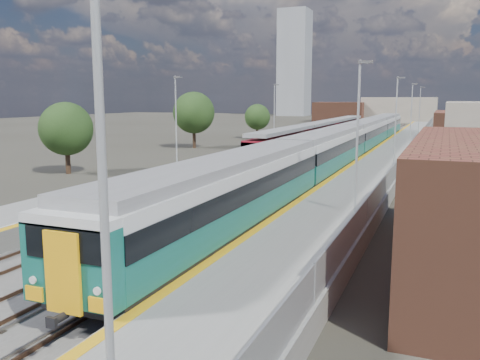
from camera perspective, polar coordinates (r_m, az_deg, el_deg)
The scene contains 11 objects.
ground at distance 54.69m, azimuth 10.70°, elevation 1.96°, with size 320.00×320.00×0.00m, color #47443A.
ballast_bed at distance 57.58m, azimuth 9.00°, elevation 2.39°, with size 10.50×155.00×0.06m, color #565451.
tracks at distance 59.07m, azimuth 9.94°, elevation 2.61°, with size 8.96×160.00×0.17m.
platform_right at distance 56.31m, azimuth 16.50°, elevation 2.49°, with size 4.70×155.00×8.52m.
platform_left at distance 59.41m, azimuth 2.60°, elevation 3.17°, with size 4.30×155.00×8.52m.
buildings at distance 144.76m, azimuth 10.77°, elevation 10.58°, with size 72.00×185.50×40.00m.
green_train at distance 53.63m, azimuth 12.23°, elevation 4.32°, with size 3.06×85.07×3.37m.
red_train at distance 72.30m, azimuth 9.16°, elevation 5.30°, with size 2.67×54.16×3.37m.
tree_a at distance 47.73m, azimuth -18.94°, elevation 5.45°, with size 4.72×4.72×6.40m.
tree_b at distance 69.34m, azimuth -5.21°, elevation 7.53°, with size 5.61×5.61×7.60m.
tree_c at distance 85.20m, azimuth 1.96°, elevation 7.08°, with size 4.25×4.25×5.76m.
Camera 1 is at (10.60, -3.23, 6.71)m, focal length 38.00 mm.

